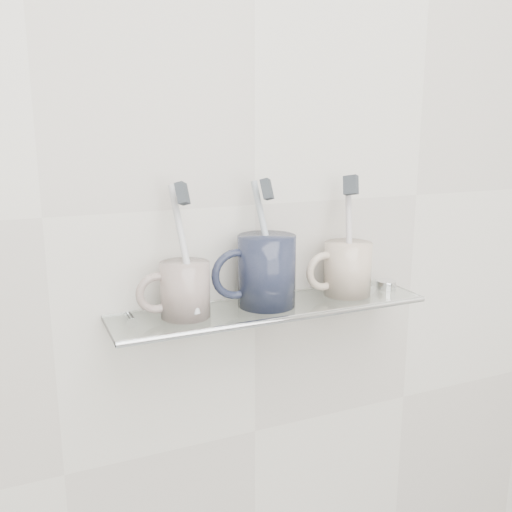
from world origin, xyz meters
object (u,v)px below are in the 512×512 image
shelf_glass (271,308)px  mug_left (185,290)px  mug_right (348,269)px  mug_center (267,271)px

shelf_glass → mug_left: 0.14m
shelf_glass → mug_right: size_ratio=5.72×
shelf_glass → mug_center: 0.06m
mug_left → mug_center: (0.13, 0.00, 0.01)m
mug_right → mug_left: bearing=159.4°
mug_center → shelf_glass: bearing=-44.4°
mug_left → mug_center: 0.13m
shelf_glass → mug_center: size_ratio=4.51×
mug_left → mug_right: size_ratio=0.93×
shelf_glass → mug_right: bearing=2.0°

